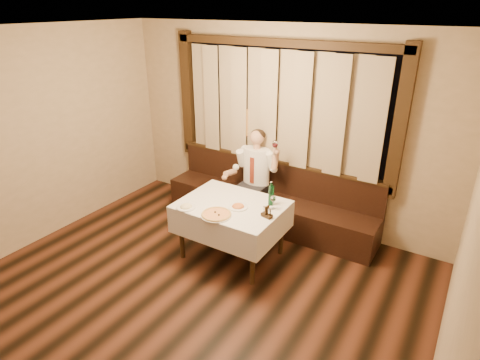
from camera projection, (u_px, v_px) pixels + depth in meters
The scene contains 10 objects.
room at pixel (192, 167), 4.08m from camera, with size 5.01×6.01×2.81m.
banquette at pixel (269, 203), 5.92m from camera, with size 3.20×0.61×0.94m.
dining_table at pixel (232, 211), 4.99m from camera, with size 1.27×0.97×0.76m.
pizza at pixel (216, 214), 4.66m from camera, with size 0.37×0.37×0.04m.
pasta_red at pixel (238, 205), 4.84m from camera, with size 0.24×0.24×0.08m.
pasta_cream at pixel (186, 205), 4.83m from camera, with size 0.24×0.24×0.08m.
green_bottle at pixel (271, 195), 4.87m from camera, with size 0.07×0.07×0.31m.
table_wine_glass at pixel (273, 199), 4.77m from camera, with size 0.07×0.07×0.18m.
cruet_caddy at pixel (267, 213), 4.61m from camera, with size 0.14×0.09×0.14m.
seated_man at pixel (254, 171), 5.75m from camera, with size 0.77×0.57×1.41m.
Camera 1 is at (2.39, -1.99, 3.03)m, focal length 30.00 mm.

